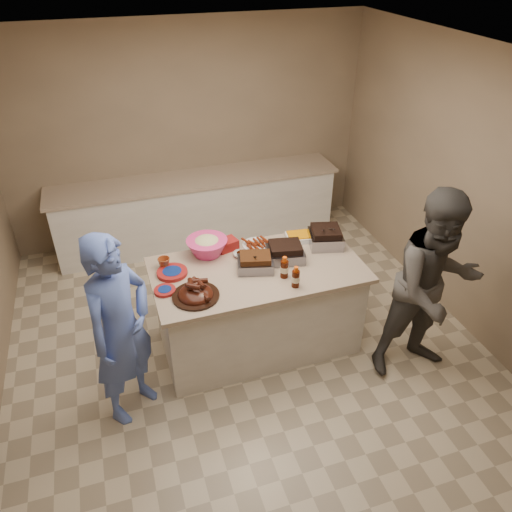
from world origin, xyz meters
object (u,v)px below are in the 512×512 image
object	(u,v)px
bbq_bottle_b	(284,277)
guest_gray	(415,363)
plastic_cup	(165,268)
guest_blue	(136,404)
island	(258,342)
bbq_bottle_a	(295,286)
rib_platter	(196,297)
roasting_pan	(325,245)
coleslaw_bowl	(208,254)
mustard_bottle	(245,262)

from	to	relation	value
bbq_bottle_b	guest_gray	size ratio (longest dim) A/B	0.11
plastic_cup	guest_blue	xyz separation A→B (m)	(-0.46, -0.68, -0.91)
island	bbq_bottle_b	distance (m)	0.94
bbq_bottle_a	plastic_cup	size ratio (longest dim) A/B	1.82
bbq_bottle_a	guest_blue	size ratio (longest dim) A/B	0.12
rib_platter	guest_blue	size ratio (longest dim) A/B	0.23
plastic_cup	guest_gray	bearing A→B (deg)	-25.05
island	guest_blue	distance (m)	1.32
rib_platter	guest_gray	xyz separation A→B (m)	(1.97, -0.50, -0.91)
roasting_pan	bbq_bottle_a	world-z (taller)	bbq_bottle_a
coleslaw_bowl	guest_blue	bearing A→B (deg)	-138.26
coleslaw_bowl	bbq_bottle_a	xyz separation A→B (m)	(0.60, -0.73, -0.00)
roasting_pan	guest_gray	xyz separation A→B (m)	(0.60, -0.92, -0.91)
roasting_pan	coleslaw_bowl	distance (m)	1.14
guest_blue	rib_platter	bearing A→B (deg)	-26.73
plastic_cup	bbq_bottle_a	bearing A→B (deg)	-31.46
rib_platter	mustard_bottle	world-z (taller)	rib_platter
guest_gray	bbq_bottle_a	bearing A→B (deg)	162.42
mustard_bottle	plastic_cup	world-z (taller)	mustard_bottle
bbq_bottle_b	plastic_cup	xyz separation A→B (m)	(-0.98, 0.47, 0.00)
island	bbq_bottle_b	world-z (taller)	bbq_bottle_b
island	guest_gray	world-z (taller)	island
island	bbq_bottle_a	distance (m)	1.00
mustard_bottle	guest_gray	size ratio (longest dim) A/B	0.06
mustard_bottle	guest_gray	bearing A→B (deg)	-31.07
bbq_bottle_b	roasting_pan	bearing A→B (deg)	33.86
guest_blue	roasting_pan	bearing A→B (deg)	-25.52
island	roasting_pan	bearing A→B (deg)	13.09
rib_platter	mustard_bottle	bearing A→B (deg)	34.01
rib_platter	roasting_pan	size ratio (longest dim) A/B	1.28
roasting_pan	rib_platter	bearing A→B (deg)	-148.70
bbq_bottle_a	guest_blue	xyz separation A→B (m)	(-1.48, -0.06, -0.91)
coleslaw_bowl	bbq_bottle_a	bearing A→B (deg)	-50.50
plastic_cup	guest_gray	world-z (taller)	plastic_cup
coleslaw_bowl	guest_blue	world-z (taller)	coleslaw_bowl
rib_platter	bbq_bottle_a	xyz separation A→B (m)	(0.84, -0.12, 0.00)
island	guest_blue	bearing A→B (deg)	-162.30
plastic_cup	guest_gray	size ratio (longest dim) A/B	0.06
bbq_bottle_a	bbq_bottle_b	xyz separation A→B (m)	(-0.04, 0.16, 0.00)
island	bbq_bottle_b	xyz separation A→B (m)	(0.18, -0.20, 0.91)
bbq_bottle_b	plastic_cup	size ratio (longest dim) A/B	1.89
island	guest_blue	xyz separation A→B (m)	(-1.26, -0.41, 0.00)
bbq_bottle_a	bbq_bottle_b	size ratio (longest dim) A/B	0.97
coleslaw_bowl	rib_platter	bearing A→B (deg)	-111.73
guest_gray	roasting_pan	bearing A→B (deg)	124.15
rib_platter	guest_gray	bearing A→B (deg)	-14.19
roasting_pan	plastic_cup	world-z (taller)	roasting_pan
island	guest_blue	world-z (taller)	island
bbq_bottle_b	rib_platter	bearing A→B (deg)	-177.07
bbq_bottle_b	guest_blue	distance (m)	1.71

